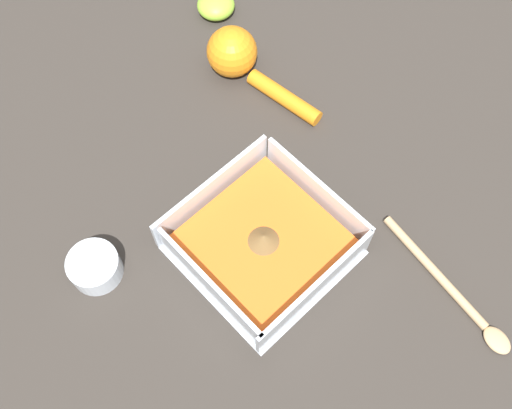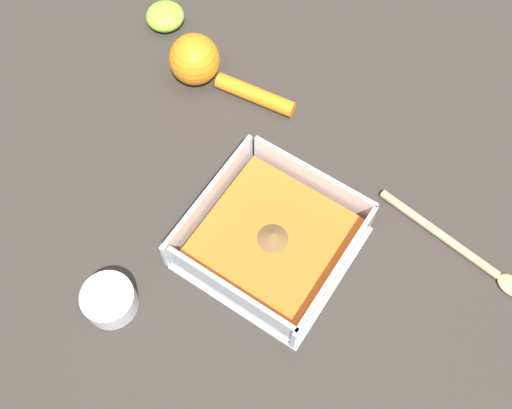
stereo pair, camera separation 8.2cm
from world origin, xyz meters
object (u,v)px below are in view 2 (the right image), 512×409
at_px(lemon_half, 165,16).
at_px(spice_bowl, 110,300).
at_px(square_dish, 272,238).
at_px(wooden_spoon, 459,248).
at_px(lemon_squeezer, 203,64).

bearing_deg(lemon_half, spice_bowl, 28.96).
height_order(square_dish, lemon_half, square_dish).
height_order(square_dish, wooden_spoon, square_dish).
height_order(spice_bowl, wooden_spoon, spice_bowl).
relative_size(square_dish, lemon_half, 3.22).
distance_m(square_dish, lemon_half, 0.44).
height_order(square_dish, spice_bowl, square_dish).
bearing_deg(square_dish, lemon_half, -123.30).
bearing_deg(lemon_squeezer, spice_bowl, 100.32).
xyz_separation_m(lemon_squeezer, wooden_spoon, (0.05, 0.46, -0.03)).
relative_size(square_dish, wooden_spoon, 0.88).
xyz_separation_m(spice_bowl, lemon_half, (-0.43, -0.24, 0.00)).
relative_size(lemon_squeezer, wooden_spoon, 0.90).
bearing_deg(wooden_spoon, lemon_half, 177.37).
bearing_deg(spice_bowl, square_dish, 145.57).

